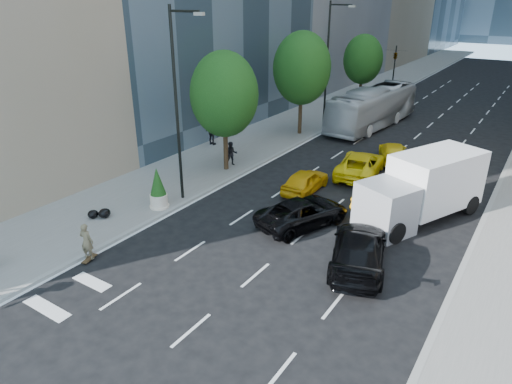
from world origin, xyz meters
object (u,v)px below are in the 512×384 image
Objects in this scene: city_bus at (373,107)px; box_truck at (423,187)px; black_sedan_mercedes at (358,250)px; planter_shrub at (158,189)px; black_sedan_lincoln at (303,212)px; skateboarder at (87,244)px.

box_truck is (8.33, -15.74, 0.01)m from city_bus.
black_sedan_mercedes is 2.40× the size of planter_shrub.
city_bus is at bearing -89.14° from black_sedan_mercedes.
box_truck is (0.93, 6.02, 0.92)m from black_sedan_mercedes.
black_sedan_lincoln is 4.23m from black_sedan_mercedes.
planter_shrub reaches higher than skateboarder.
box_truck is at bearing 29.11° from planter_shrub.
city_bus is at bearing 81.09° from planter_shrub.
skateboarder is at bearing 73.63° from black_sedan_lincoln.
city_bus reaches higher than box_truck.
box_truck is at bearing -118.37° from black_sedan_lincoln.
city_bus reaches higher than planter_shrub.
city_bus reaches higher than black_sedan_lincoln.
skateboarder is 0.75× the size of planter_shrub.
box_truck is (10.73, 11.98, 0.86)m from skateboarder.
black_sedan_mercedes is 0.44× the size of city_bus.
box_truck reaches higher than skateboarder.
city_bus is (-7.40, 21.76, 0.90)m from black_sedan_mercedes.
city_bus is at bearing -110.74° from skateboarder.
black_sedan_lincoln is 0.67× the size of box_truck.
skateboarder is at bearing -107.70° from box_truck.
skateboarder reaches higher than black_sedan_mercedes.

